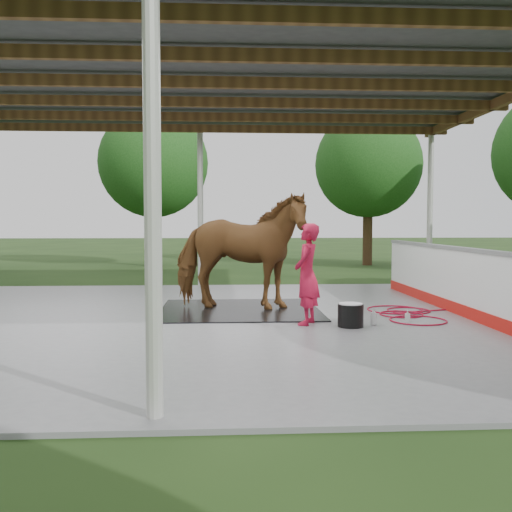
{
  "coord_description": "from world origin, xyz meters",
  "views": [
    {
      "loc": [
        0.56,
        -9.26,
        1.62
      ],
      "look_at": [
        1.09,
        0.11,
        1.06
      ],
      "focal_mm": 40.0,
      "sensor_mm": 36.0,
      "label": 1
    }
  ],
  "objects": [
    {
      "name": "handler",
      "position": [
        1.84,
        -0.62,
        0.83
      ],
      "size": [
        0.56,
        0.67,
        1.56
      ],
      "primitive_type": "imported",
      "rotation": [
        0.0,
        0.0,
        -1.96
      ],
      "color": "#B11232",
      "rests_on": "concrete_slab"
    },
    {
      "name": "rubber_mat",
      "position": [
        0.85,
        0.85,
        0.06
      ],
      "size": [
        2.81,
        2.63,
        0.02
      ],
      "primitive_type": "cube",
      "color": "black",
      "rests_on": "concrete_slab"
    },
    {
      "name": "dasher_board",
      "position": [
        4.6,
        0.0,
        0.59
      ],
      "size": [
        0.16,
        8.0,
        1.15
      ],
      "color": "red",
      "rests_on": "concrete_slab"
    },
    {
      "name": "hose_coil",
      "position": [
        3.66,
        0.25,
        0.06
      ],
      "size": [
        1.61,
        2.05,
        0.02
      ],
      "color": "maroon",
      "rests_on": "concrete_slab"
    },
    {
      "name": "wash_bucket",
      "position": [
        2.46,
        -0.86,
        0.23
      ],
      "size": [
        0.39,
        0.39,
        0.36
      ],
      "color": "black",
      "rests_on": "concrete_slab"
    },
    {
      "name": "ground",
      "position": [
        0.0,
        0.0,
        0.0
      ],
      "size": [
        100.0,
        100.0,
        0.0
      ],
      "primitive_type": "plane",
      "color": "#1E3814"
    },
    {
      "name": "soap_bottle_b",
      "position": [
        3.47,
        -0.46,
        0.14
      ],
      "size": [
        0.1,
        0.1,
        0.18
      ],
      "primitive_type": "imported",
      "rotation": [
        0.0,
        0.0,
        -0.3
      ],
      "color": "#338CD8",
      "rests_on": "concrete_slab"
    },
    {
      "name": "horse",
      "position": [
        0.85,
        0.85,
        1.1
      ],
      "size": [
        2.62,
        1.59,
        2.06
      ],
      "primitive_type": "imported",
      "rotation": [
        0.0,
        0.0,
        1.36
      ],
      "color": "brown",
      "rests_on": "rubber_mat"
    },
    {
      "name": "pavilion_structure",
      "position": [
        0.0,
        -0.0,
        3.97
      ],
      "size": [
        12.6,
        10.6,
        4.05
      ],
      "color": "beige",
      "rests_on": "ground"
    },
    {
      "name": "tree_belt",
      "position": [
        0.3,
        0.9,
        3.79
      ],
      "size": [
        28.0,
        28.0,
        5.8
      ],
      "color": "#382314",
      "rests_on": "ground"
    },
    {
      "name": "concrete_slab",
      "position": [
        0.0,
        0.0,
        0.03
      ],
      "size": [
        12.0,
        10.0,
        0.05
      ],
      "primitive_type": "cube",
      "color": "slate",
      "rests_on": "ground"
    },
    {
      "name": "soap_bottle_a",
      "position": [
        2.85,
        -0.74,
        0.18
      ],
      "size": [
        0.14,
        0.14,
        0.26
      ],
      "primitive_type": "imported",
      "rotation": [
        0.0,
        0.0,
        0.69
      ],
      "color": "silver",
      "rests_on": "concrete_slab"
    }
  ]
}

